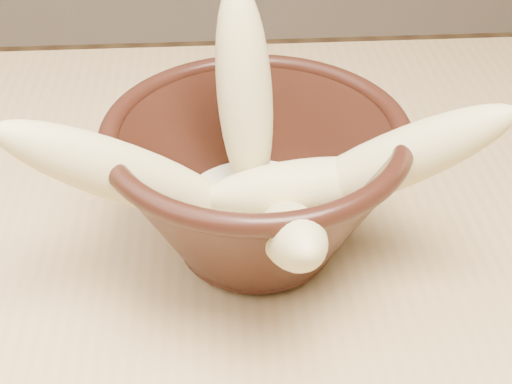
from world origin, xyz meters
TOP-DOWN VIEW (x-y plane):
  - table at (0.00, 0.00)m, footprint 1.20×0.80m
  - bowl at (-0.18, 0.05)m, footprint 0.21×0.21m
  - milk_puddle at (-0.18, 0.05)m, footprint 0.12×0.12m
  - banana_upright at (-0.19, 0.08)m, footprint 0.05×0.08m
  - banana_left at (-0.27, 0.03)m, footprint 0.17×0.09m
  - banana_right at (-0.09, 0.03)m, footprint 0.16×0.08m
  - banana_across at (-0.15, 0.04)m, footprint 0.14×0.05m
  - banana_front at (-0.16, -0.02)m, footprint 0.04×0.13m

SIDE VIEW (x-z plane):
  - table at x=0.00m, z-range 0.30..1.05m
  - milk_puddle at x=-0.18m, z-range 0.78..0.80m
  - bowl at x=-0.18m, z-range 0.76..0.87m
  - banana_across at x=-0.15m, z-range 0.79..0.84m
  - banana_front at x=-0.16m, z-range 0.78..0.88m
  - banana_right at x=-0.09m, z-range 0.78..0.90m
  - banana_left at x=-0.27m, z-range 0.78..0.91m
  - banana_upright at x=-0.19m, z-range 0.79..0.94m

